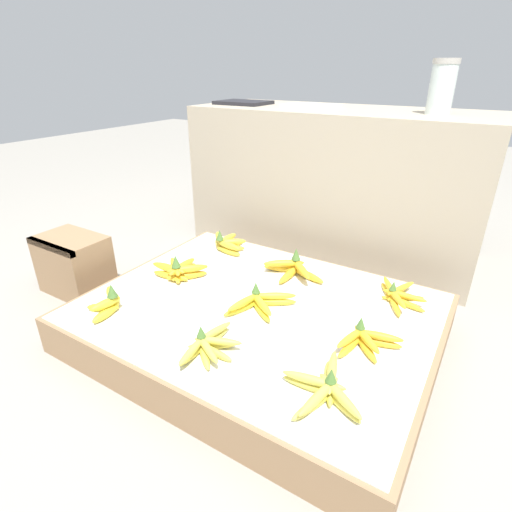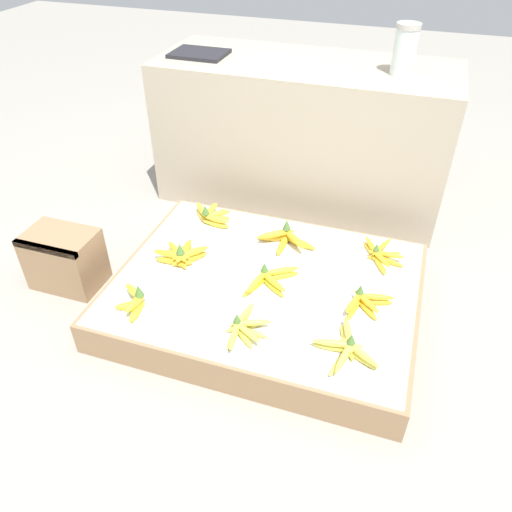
{
  "view_description": "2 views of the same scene",
  "coord_description": "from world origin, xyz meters",
  "px_view_note": "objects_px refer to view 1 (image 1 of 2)",
  "views": [
    {
      "loc": [
        0.63,
        -1.03,
        0.91
      ],
      "look_at": [
        -0.09,
        0.13,
        0.27
      ],
      "focal_mm": 28.0,
      "sensor_mm": 36.0,
      "label": 1
    },
    {
      "loc": [
        0.45,
        -1.46,
        1.45
      ],
      "look_at": [
        -0.06,
        0.05,
        0.22
      ],
      "focal_mm": 35.0,
      "sensor_mm": 36.0,
      "label": 2
    }
  ],
  "objects_px": {
    "banana_bunch_middle_midright": "(365,340)",
    "foam_tray_white": "(311,106)",
    "banana_bunch_front_left": "(108,303)",
    "glass_jar": "(442,87)",
    "banana_bunch_back_left": "(227,243)",
    "wooden_crate": "(74,264)",
    "banana_bunch_middle_left": "(179,270)",
    "banana_bunch_middle_midleft": "(259,302)",
    "banana_bunch_back_midleft": "(293,269)",
    "banana_bunch_front_midleft": "(207,345)",
    "banana_bunch_front_midright": "(325,389)",
    "banana_bunch_back_midright": "(398,295)"
  },
  "relations": [
    {
      "from": "banana_bunch_front_midright",
      "to": "banana_bunch_back_left",
      "type": "xyz_separation_m",
      "value": [
        -0.75,
        0.61,
        0.0
      ]
    },
    {
      "from": "banana_bunch_front_midleft",
      "to": "banana_bunch_middle_midleft",
      "type": "distance_m",
      "value": 0.28
    },
    {
      "from": "banana_bunch_front_midright",
      "to": "glass_jar",
      "type": "xyz_separation_m",
      "value": [
        -0.03,
        1.17,
        0.67
      ]
    },
    {
      "from": "banana_bunch_front_left",
      "to": "banana_bunch_front_midright",
      "type": "relative_size",
      "value": 0.65
    },
    {
      "from": "wooden_crate",
      "to": "banana_bunch_middle_midleft",
      "type": "distance_m",
      "value": 0.9
    },
    {
      "from": "banana_bunch_front_midright",
      "to": "banana_bunch_middle_midright",
      "type": "relative_size",
      "value": 1.56
    },
    {
      "from": "banana_bunch_front_left",
      "to": "banana_bunch_back_left",
      "type": "height_order",
      "value": "banana_bunch_front_left"
    },
    {
      "from": "glass_jar",
      "to": "banana_bunch_middle_midleft",
      "type": "bearing_deg",
      "value": -109.66
    },
    {
      "from": "banana_bunch_front_midleft",
      "to": "wooden_crate",
      "type": "bearing_deg",
      "value": 168.74
    },
    {
      "from": "banana_bunch_middle_midright",
      "to": "banana_bunch_back_midleft",
      "type": "xyz_separation_m",
      "value": [
        -0.39,
        0.3,
        0.0
      ]
    },
    {
      "from": "wooden_crate",
      "to": "foam_tray_white",
      "type": "height_order",
      "value": "foam_tray_white"
    },
    {
      "from": "banana_bunch_front_midleft",
      "to": "banana_bunch_back_midright",
      "type": "relative_size",
      "value": 1.01
    },
    {
      "from": "glass_jar",
      "to": "banana_bunch_middle_left",
      "type": "bearing_deg",
      "value": -129.21
    },
    {
      "from": "banana_bunch_middle_left",
      "to": "banana_bunch_back_midleft",
      "type": "bearing_deg",
      "value": 33.92
    },
    {
      "from": "banana_bunch_back_left",
      "to": "banana_bunch_middle_left",
      "type": "bearing_deg",
      "value": -90.37
    },
    {
      "from": "banana_bunch_front_left",
      "to": "banana_bunch_middle_midright",
      "type": "bearing_deg",
      "value": 18.45
    },
    {
      "from": "banana_bunch_middle_midright",
      "to": "glass_jar",
      "type": "relative_size",
      "value": 0.8
    },
    {
      "from": "banana_bunch_front_left",
      "to": "glass_jar",
      "type": "height_order",
      "value": "glass_jar"
    },
    {
      "from": "banana_bunch_back_midleft",
      "to": "banana_bunch_middle_left",
      "type": "bearing_deg",
      "value": -146.08
    },
    {
      "from": "banana_bunch_middle_left",
      "to": "banana_bunch_middle_midleft",
      "type": "xyz_separation_m",
      "value": [
        0.39,
        -0.03,
        -0.01
      ]
    },
    {
      "from": "banana_bunch_middle_midleft",
      "to": "banana_bunch_back_left",
      "type": "xyz_separation_m",
      "value": [
        -0.39,
        0.35,
        0.0
      ]
    },
    {
      "from": "banana_bunch_front_midleft",
      "to": "banana_bunch_back_midleft",
      "type": "distance_m",
      "value": 0.56
    },
    {
      "from": "banana_bunch_middle_midleft",
      "to": "glass_jar",
      "type": "height_order",
      "value": "glass_jar"
    },
    {
      "from": "banana_bunch_front_midright",
      "to": "glass_jar",
      "type": "relative_size",
      "value": 1.25
    },
    {
      "from": "banana_bunch_middle_midright",
      "to": "banana_bunch_back_midleft",
      "type": "bearing_deg",
      "value": 143.01
    },
    {
      "from": "banana_bunch_back_midleft",
      "to": "banana_bunch_middle_midleft",
      "type": "bearing_deg",
      "value": -87.54
    },
    {
      "from": "banana_bunch_back_midright",
      "to": "banana_bunch_front_left",
      "type": "bearing_deg",
      "value": -144.33
    },
    {
      "from": "banana_bunch_back_left",
      "to": "foam_tray_white",
      "type": "bearing_deg",
      "value": 74.59
    },
    {
      "from": "glass_jar",
      "to": "banana_bunch_back_midleft",
      "type": "bearing_deg",
      "value": -118.36
    },
    {
      "from": "banana_bunch_middle_midleft",
      "to": "banana_bunch_back_midleft",
      "type": "relative_size",
      "value": 0.8
    },
    {
      "from": "wooden_crate",
      "to": "banana_bunch_middle_midright",
      "type": "xyz_separation_m",
      "value": [
        1.27,
        0.09,
        0.04
      ]
    },
    {
      "from": "banana_bunch_middle_midleft",
      "to": "banana_bunch_middle_midright",
      "type": "height_order",
      "value": "banana_bunch_middle_midleft"
    },
    {
      "from": "banana_bunch_middle_midright",
      "to": "foam_tray_white",
      "type": "distance_m",
      "value": 1.23
    },
    {
      "from": "banana_bunch_back_left",
      "to": "banana_bunch_back_midleft",
      "type": "height_order",
      "value": "banana_bunch_back_midleft"
    },
    {
      "from": "banana_bunch_front_midleft",
      "to": "banana_bunch_front_midright",
      "type": "bearing_deg",
      "value": 2.66
    },
    {
      "from": "banana_bunch_front_midright",
      "to": "banana_bunch_back_midright",
      "type": "relative_size",
      "value": 1.11
    },
    {
      "from": "banana_bunch_front_midleft",
      "to": "banana_bunch_back_midright",
      "type": "xyz_separation_m",
      "value": [
        0.41,
        0.59,
        -0.0
      ]
    },
    {
      "from": "banana_bunch_front_left",
      "to": "banana_bunch_middle_midright",
      "type": "height_order",
      "value": "banana_bunch_front_left"
    },
    {
      "from": "banana_bunch_front_midright",
      "to": "banana_bunch_back_midleft",
      "type": "xyz_separation_m",
      "value": [
        -0.37,
        0.55,
        0.0
      ]
    },
    {
      "from": "banana_bunch_middle_midright",
      "to": "banana_bunch_back_midright",
      "type": "distance_m",
      "value": 0.33
    },
    {
      "from": "banana_bunch_middle_midleft",
      "to": "banana_bunch_back_left",
      "type": "bearing_deg",
      "value": 138.06
    },
    {
      "from": "banana_bunch_front_midright",
      "to": "banana_bunch_middle_midleft",
      "type": "xyz_separation_m",
      "value": [
        -0.36,
        0.26,
        0.0
      ]
    },
    {
      "from": "banana_bunch_front_midright",
      "to": "glass_jar",
      "type": "distance_m",
      "value": 1.35
    },
    {
      "from": "banana_bunch_middle_left",
      "to": "banana_bunch_back_left",
      "type": "height_order",
      "value": "banana_bunch_middle_left"
    },
    {
      "from": "banana_bunch_back_left",
      "to": "foam_tray_white",
      "type": "distance_m",
      "value": 0.79
    },
    {
      "from": "wooden_crate",
      "to": "banana_bunch_middle_left",
      "type": "height_order",
      "value": "wooden_crate"
    },
    {
      "from": "banana_bunch_front_left",
      "to": "glass_jar",
      "type": "bearing_deg",
      "value": 57.38
    },
    {
      "from": "banana_bunch_back_midright",
      "to": "foam_tray_white",
      "type": "bearing_deg",
      "value": 138.46
    },
    {
      "from": "banana_bunch_middle_left",
      "to": "banana_bunch_back_midright",
      "type": "distance_m",
      "value": 0.84
    },
    {
      "from": "wooden_crate",
      "to": "banana_bunch_middle_left",
      "type": "xyz_separation_m",
      "value": [
        0.49,
        0.13,
        0.05
      ]
    }
  ]
}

